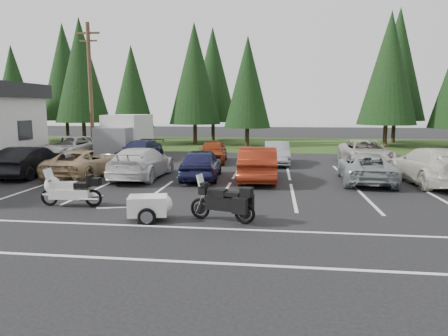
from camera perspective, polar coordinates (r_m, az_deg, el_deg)
ground at (r=14.74m, az=-2.51°, el=-4.57°), size 120.00×120.00×0.00m
grass_strip at (r=38.38m, az=3.56°, el=3.50°), size 80.00×16.00×0.01m
lake_water at (r=69.25m, az=8.55°, el=5.63°), size 70.00×50.00×0.02m
utility_pole at (r=29.00m, az=-18.53°, el=10.76°), size 1.60×0.26×9.00m
box_truck at (r=28.69m, az=-14.18°, el=4.47°), size 2.40×5.60×2.90m
stall_markings at (r=16.67m, az=-1.35°, el=-3.02°), size 32.00×16.00×0.01m
conifer_1 at (r=43.03m, az=-27.88°, el=10.26°), size 3.96×3.96×9.22m
conifer_2 at (r=41.46m, az=-19.75°, el=13.01°), size 5.10×5.10×11.89m
conifer_3 at (r=37.89m, az=-13.01°, el=11.20°), size 3.87×3.87×9.02m
conifer_4 at (r=37.93m, az=-4.23°, el=13.30°), size 4.80×4.80×11.17m
conifer_5 at (r=35.91m, az=3.39°, el=12.14°), size 4.14×4.14×9.63m
conifer_6 at (r=37.65m, az=22.51°, el=13.01°), size 4.93×4.93×11.48m
conifer_back_a at (r=47.04m, az=-21.85°, el=12.60°), size 5.28×5.28×12.30m
conifer_back_b at (r=42.29m, az=-1.60°, el=13.15°), size 4.97×4.97×11.58m
conifer_back_c at (r=42.76m, az=23.55°, el=13.38°), size 5.50×5.50×12.81m
car_near_1 at (r=21.96m, az=-25.94°, el=0.87°), size 1.85×4.60×1.49m
car_near_2 at (r=20.75m, az=-19.31°, el=0.67°), size 2.35×4.93×1.36m
car_near_3 at (r=19.65m, az=-11.64°, el=0.75°), size 2.19×5.17×1.49m
car_near_4 at (r=19.03m, az=-3.28°, el=0.64°), size 1.99×4.41×1.47m
car_near_5 at (r=18.66m, az=4.79°, el=0.66°), size 1.88×4.90×1.59m
car_near_6 at (r=19.25m, az=19.58°, el=0.05°), size 2.56×4.96×1.34m
car_near_7 at (r=19.94m, az=27.59°, el=0.30°), size 2.70×5.81×1.64m
car_far_0 at (r=27.32m, az=-21.47°, el=2.59°), size 2.72×5.81×1.61m
car_far_1 at (r=25.58m, az=-11.98°, el=2.34°), size 2.27×4.78×1.35m
car_far_2 at (r=24.90m, az=-1.60°, el=2.40°), size 1.92×4.18×1.39m
car_far_3 at (r=24.20m, az=7.56°, el=2.13°), size 1.54×4.17×1.36m
car_far_4 at (r=25.23m, az=19.58°, el=2.11°), size 2.63×5.42×1.49m
touring_motorcycle at (r=14.61m, az=-21.05°, el=-2.60°), size 2.42×0.84×1.33m
cargo_trailer at (r=12.19m, az=-10.82°, el=-5.65°), size 1.81×1.27×0.76m
adventure_motorcycle at (r=11.82m, az=-0.31°, el=-4.35°), size 2.44×1.42×1.40m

